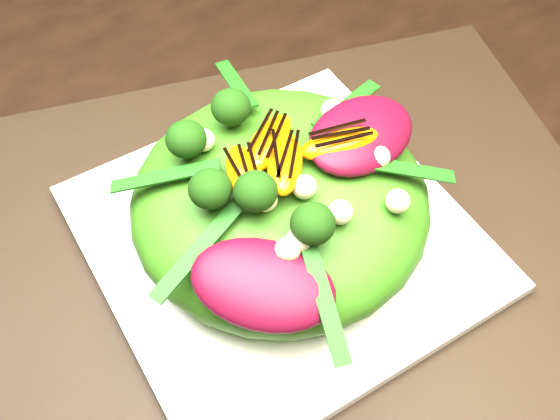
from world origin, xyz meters
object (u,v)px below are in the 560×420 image
placemat (280,243)px  salad_bowl (280,228)px  lettuce_mound (280,201)px  dining_table (232,224)px  orange_segment (231,152)px  plate_base (280,238)px

placemat → salad_bowl: bearing=0.0°
lettuce_mound → placemat: bearing=0.0°
dining_table → orange_segment: bearing=-106.4°
dining_table → salad_bowl: dining_table is taller
dining_table → placemat: size_ratio=2.99×
salad_bowl → orange_segment: size_ratio=4.01×
placemat → salad_bowl: salad_bowl is taller
dining_table → salad_bowl: size_ratio=6.90×
placemat → lettuce_mound: bearing=180.0°
dining_table → placemat: 0.06m
dining_table → plate_base: 0.06m
dining_table → lettuce_mound: 0.10m
dining_table → placemat: bearing=-72.7°
dining_table → salad_bowl: 0.07m
plate_base → salad_bowl: size_ratio=1.20×
salad_bowl → lettuce_mound: lettuce_mound is taller
salad_bowl → lettuce_mound: (-0.00, 0.00, 0.04)m
dining_table → orange_segment: dining_table is taller
dining_table → lettuce_mound: dining_table is taller
placemat → orange_segment: (-0.02, 0.03, 0.10)m
placemat → plate_base: plate_base is taller
dining_table → lettuce_mound: size_ratio=7.26×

